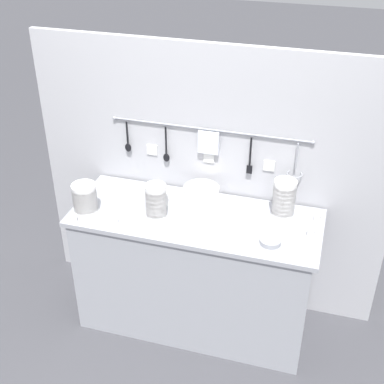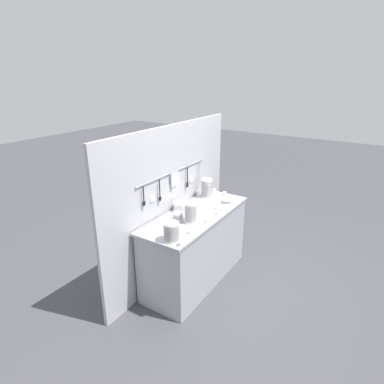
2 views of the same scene
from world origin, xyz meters
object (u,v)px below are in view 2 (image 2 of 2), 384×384
at_px(cup_edge_far, 190,232).
at_px(cup_front_right, 180,244).
at_px(cup_back_left, 214,191).
at_px(bowl_stack_nested_right, 191,213).
at_px(cup_mid_row, 198,203).
at_px(cup_front_left, 216,208).
at_px(bowl_stack_back_corner, 171,232).
at_px(plate_stack, 183,206).
at_px(steel_mixing_bowl, 226,201).
at_px(cup_beside_plates, 207,221).
at_px(bowl_stack_wide_centre, 207,188).
at_px(bowl_stack_short_front, 178,216).
at_px(cup_by_caddy, 222,209).
at_px(cup_back_right, 225,193).
at_px(cup_edge_near, 217,212).

xyz_separation_m(cup_edge_far, cup_front_right, (-0.25, -0.05, 0.00)).
bearing_deg(cup_back_left, bowl_stack_nested_right, -166.06).
height_order(cup_mid_row, cup_front_left, same).
height_order(bowl_stack_back_corner, plate_stack, bowl_stack_back_corner).
bearing_deg(steel_mixing_bowl, cup_edge_far, -176.20).
bearing_deg(cup_beside_plates, cup_edge_far, 176.32).
distance_m(bowl_stack_wide_centre, cup_beside_plates, 0.77).
distance_m(bowl_stack_short_front, plate_stack, 0.27).
bearing_deg(cup_back_left, bowl_stack_short_front, -174.59).
bearing_deg(plate_stack, cup_edge_far, -139.57).
height_order(cup_by_caddy, cup_front_left, same).
xyz_separation_m(bowl_stack_wide_centre, cup_back_right, (0.19, -0.17, -0.10)).
distance_m(bowl_stack_short_front, cup_back_right, 0.97).
distance_m(cup_edge_far, cup_mid_row, 0.78).
distance_m(cup_edge_far, cup_back_left, 1.24).
bearing_deg(bowl_stack_wide_centre, bowl_stack_back_corner, -165.90).
relative_size(steel_mixing_bowl, cup_beside_plates, 2.76).
distance_m(cup_beside_plates, cup_front_right, 0.56).
bearing_deg(plate_stack, cup_back_right, -14.13).
bearing_deg(cup_beside_plates, cup_mid_row, 42.81).
bearing_deg(cup_mid_row, cup_edge_far, -154.29).
xyz_separation_m(cup_by_caddy, cup_front_left, (0.01, 0.08, 0.00)).
height_order(bowl_stack_nested_right, steel_mixing_bowl, bowl_stack_nested_right).
height_order(bowl_stack_wide_centre, cup_by_caddy, bowl_stack_wide_centre).
height_order(cup_back_right, cup_by_caddy, same).
distance_m(cup_front_left, cup_back_left, 0.59).
xyz_separation_m(cup_beside_plates, cup_by_caddy, (0.36, 0.01, 0.00)).
xyz_separation_m(cup_edge_far, cup_beside_plates, (0.31, -0.02, 0.00)).
distance_m(bowl_stack_nested_right, cup_back_left, 0.99).
bearing_deg(cup_edge_far, cup_by_caddy, -1.12).
distance_m(bowl_stack_wide_centre, cup_mid_row, 0.29).
bearing_deg(cup_beside_plates, bowl_stack_back_corner, 170.58).
relative_size(bowl_stack_wide_centre, steel_mixing_bowl, 2.01).
bearing_deg(cup_front_left, plate_stack, 127.54).
bearing_deg(cup_edge_near, cup_beside_plates, -177.28).
bearing_deg(cup_front_left, cup_edge_near, -145.64).
bearing_deg(cup_back_left, cup_front_right, -163.55).
bearing_deg(bowl_stack_wide_centre, bowl_stack_nested_right, -162.61).
bearing_deg(cup_edge_far, cup_back_left, 17.43).
xyz_separation_m(bowl_stack_back_corner, cup_by_caddy, (0.90, -0.08, -0.08)).
distance_m(bowl_stack_nested_right, cup_back_right, 0.94).
bearing_deg(bowl_stack_wide_centre, cup_back_right, -41.47).
height_order(bowl_stack_wide_centre, plate_stack, bowl_stack_wide_centre).
distance_m(steel_mixing_bowl, cup_by_caddy, 0.28).
distance_m(cup_mid_row, cup_back_left, 0.49).
relative_size(bowl_stack_back_corner, cup_back_left, 4.35).
relative_size(cup_edge_near, cup_back_left, 1.00).
distance_m(bowl_stack_short_front, bowl_stack_wide_centre, 0.79).
bearing_deg(cup_back_left, cup_mid_row, -175.84).
relative_size(cup_edge_far, cup_mid_row, 1.00).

